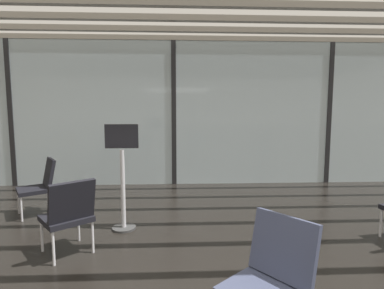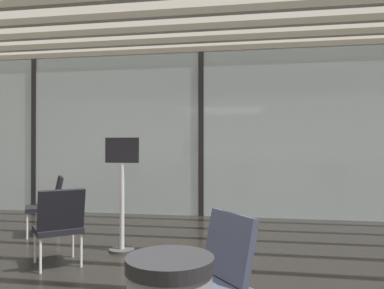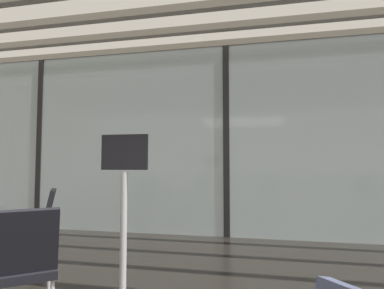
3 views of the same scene
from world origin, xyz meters
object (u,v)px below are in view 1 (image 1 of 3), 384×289
lounge_chair_1 (272,275)px  lounge_chair_5 (69,212)px  parked_airplane (159,99)px  lounge_chair_2 (41,183)px  info_sign (123,181)px

lounge_chair_1 → lounge_chair_5: same height
lounge_chair_1 → lounge_chair_5: size_ratio=1.00×
parked_airplane → lounge_chair_2: 8.16m
lounge_chair_1 → lounge_chair_2: size_ratio=1.00×
lounge_chair_1 → lounge_chair_5: bearing=-165.0°
parked_airplane → lounge_chair_1: bearing=-82.0°
lounge_chair_2 → parked_airplane: bearing=137.6°
parked_airplane → lounge_chair_5: bearing=-92.3°
parked_airplane → lounge_chair_1: 10.84m
lounge_chair_1 → lounge_chair_5: 2.28m
lounge_chair_2 → lounge_chair_5: (0.95, -1.40, 0.00)m
lounge_chair_1 → lounge_chair_5: (-1.85, 1.33, 0.00)m
parked_airplane → lounge_chair_5: size_ratio=15.10×
lounge_chair_1 → parked_airplane: bearing=148.7°
info_sign → lounge_chair_1: bearing=-55.8°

